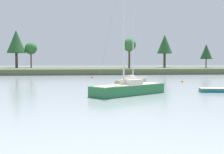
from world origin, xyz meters
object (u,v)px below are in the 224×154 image
(dinghy_teal, at_px, (215,91))
(sailboat_sand, at_px, (132,82))
(mooring_buoy_orange, at_px, (182,82))
(mooring_buoy_yellow, at_px, (223,78))
(sailboat_green, at_px, (129,92))
(mooring_buoy_red, at_px, (92,77))

(dinghy_teal, relative_size, sailboat_sand, 0.28)
(sailboat_sand, relative_size, mooring_buoy_orange, 27.73)
(mooring_buoy_yellow, bearing_deg, sailboat_green, -131.83)
(sailboat_green, xyz_separation_m, sailboat_sand, (3.67, 17.05, -0.04))
(mooring_buoy_orange, bearing_deg, sailboat_green, -125.31)
(mooring_buoy_orange, bearing_deg, dinghy_teal, -97.90)
(sailboat_green, relative_size, sailboat_sand, 1.13)
(dinghy_teal, bearing_deg, mooring_buoy_orange, 82.10)
(mooring_buoy_yellow, height_order, mooring_buoy_orange, mooring_buoy_orange)
(sailboat_sand, bearing_deg, sailboat_green, -102.15)
(mooring_buoy_yellow, bearing_deg, sailboat_sand, -149.22)
(dinghy_teal, distance_m, mooring_buoy_yellow, 34.61)
(sailboat_sand, distance_m, mooring_buoy_red, 20.40)
(sailboat_green, relative_size, mooring_buoy_orange, 31.31)
(mooring_buoy_yellow, distance_m, mooring_buoy_orange, 18.96)
(sailboat_green, distance_m, mooring_buoy_red, 36.65)
(sailboat_green, height_order, sailboat_sand, sailboat_green)
(mooring_buoy_red, xyz_separation_m, mooring_buoy_orange, (16.18, -16.90, 0.00))
(dinghy_teal, height_order, mooring_buoy_yellow, dinghy_teal)
(dinghy_teal, relative_size, mooring_buoy_yellow, 9.95)
(dinghy_teal, bearing_deg, mooring_buoy_yellow, 60.50)
(dinghy_teal, distance_m, sailboat_green, 11.57)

